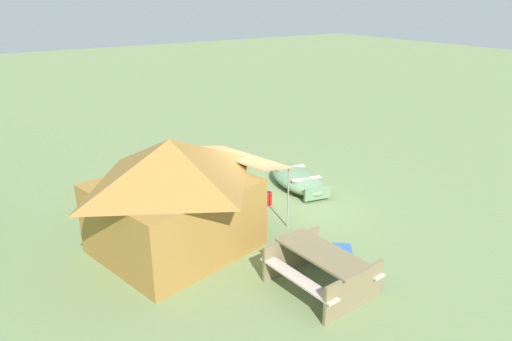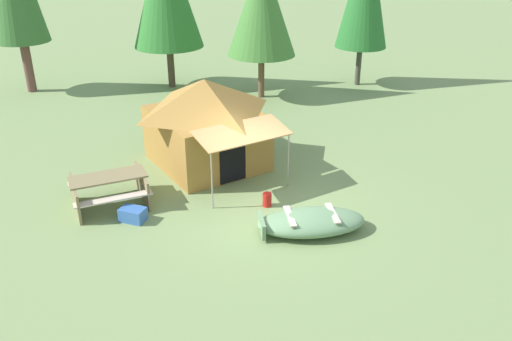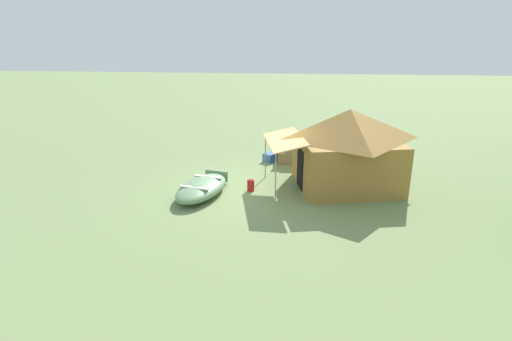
# 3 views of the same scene
# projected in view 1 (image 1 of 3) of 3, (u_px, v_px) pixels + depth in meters

# --- Properties ---
(ground_plane) EXTENTS (80.00, 80.00, 0.00)m
(ground_plane) POSITION_uv_depth(u_px,v_px,m) (269.00, 209.00, 11.99)
(ground_plane) COLOR #748A56
(beached_rowboat) EXTENTS (2.61, 1.64, 0.46)m
(beached_rowboat) POSITION_uv_depth(u_px,v_px,m) (298.00, 179.00, 13.27)
(beached_rowboat) COLOR #698D64
(beached_rowboat) RESTS_ON ground_plane
(canvas_cabin_tent) EXTENTS (3.44, 4.52, 2.45)m
(canvas_cabin_tent) POSITION_uv_depth(u_px,v_px,m) (173.00, 194.00, 9.72)
(canvas_cabin_tent) COLOR olive
(canvas_cabin_tent) RESTS_ON ground_plane
(picnic_table) EXTENTS (1.88, 1.54, 0.78)m
(picnic_table) POSITION_uv_depth(u_px,v_px,m) (321.00, 266.00, 8.61)
(picnic_table) COLOR olive
(picnic_table) RESTS_ON ground_plane
(cooler_box) EXTENTS (0.68, 0.66, 0.31)m
(cooler_box) POSITION_uv_depth(u_px,v_px,m) (342.00, 257.00, 9.53)
(cooler_box) COLOR #3764B1
(cooler_box) RESTS_ON ground_plane
(fuel_can) EXTENTS (0.23, 0.23, 0.34)m
(fuel_can) POSITION_uv_depth(u_px,v_px,m) (268.00, 199.00, 12.18)
(fuel_can) COLOR red
(fuel_can) RESTS_ON ground_plane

